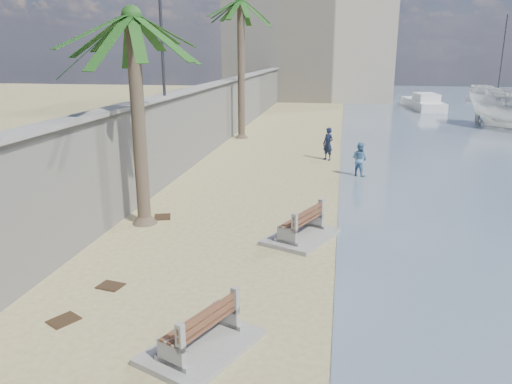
{
  "coord_description": "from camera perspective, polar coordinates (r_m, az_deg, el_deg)",
  "views": [
    {
      "loc": [
        2.0,
        -7.4,
        5.36
      ],
      "look_at": [
        -0.5,
        7.0,
        1.2
      ],
      "focal_mm": 35.0,
      "sensor_mm": 36.0,
      "label": 1
    }
  ],
  "objects": [
    {
      "name": "wall_cap",
      "position": [
        28.39,
        -4.98,
        12.17
      ],
      "size": [
        0.8,
        70.0,
        0.12
      ],
      "primitive_type": "cube",
      "color": "gray",
      "rests_on": "seawall"
    },
    {
      "name": "sailboat_west",
      "position": [
        62.89,
        25.82,
        9.73
      ],
      "size": [
        6.88,
        5.26,
        9.16
      ],
      "color": "silver",
      "rests_on": "bay_water"
    },
    {
      "name": "palm_mid",
      "position": [
        15.6,
        -14.01,
        18.71
      ],
      "size": [
        5.0,
        5.0,
        7.22
      ],
      "color": "brown",
      "rests_on": "ground_plane"
    },
    {
      "name": "debris_c",
      "position": [
        16.92,
        -10.64,
        -2.81
      ],
      "size": [
        0.71,
        0.79,
        0.03
      ],
      "primitive_type": "cube",
      "rotation": [
        0.0,
        0.0,
        1.9
      ],
      "color": "#382616",
      "rests_on": "ground_plane"
    },
    {
      "name": "palm_back",
      "position": [
        31.52,
        -1.77,
        20.79
      ],
      "size": [
        5.0,
        5.0,
        9.1
      ],
      "color": "brown",
      "rests_on": "ground_plane"
    },
    {
      "name": "bench_near",
      "position": [
        9.57,
        -6.32,
        -15.48
      ],
      "size": [
        2.22,
        2.57,
        0.9
      ],
      "color": "gray",
      "rests_on": "ground_plane"
    },
    {
      "name": "seawall",
      "position": [
        28.56,
        -4.9,
        8.56
      ],
      "size": [
        0.45,
        70.0,
        3.5
      ],
      "primitive_type": "cube",
      "color": "gray",
      "rests_on": "ground_plane"
    },
    {
      "name": "person_a",
      "position": [
        25.45,
        8.25,
        5.73
      ],
      "size": [
        0.82,
        0.79,
        1.89
      ],
      "primitive_type": "imported",
      "rotation": [
        0.0,
        0.0,
        -0.69
      ],
      "color": "#131A35",
      "rests_on": "ground_plane"
    },
    {
      "name": "debris_b",
      "position": [
        11.3,
        -21.12,
        -13.5
      ],
      "size": [
        0.68,
        0.72,
        0.03
      ],
      "primitive_type": "cube",
      "rotation": [
        0.0,
        0.0,
        4.2
      ],
      "color": "#382616",
      "rests_on": "ground_plane"
    },
    {
      "name": "bench_far",
      "position": [
        14.71,
        5.19,
        -3.83
      ],
      "size": [
        2.31,
        2.69,
        0.95
      ],
      "color": "gray",
      "rests_on": "ground_plane"
    },
    {
      "name": "debris_d",
      "position": [
        12.43,
        -16.29,
        -10.26
      ],
      "size": [
        0.64,
        0.55,
        0.03
      ],
      "primitive_type": "cube",
      "rotation": [
        0.0,
        0.0,
        6.09
      ],
      "color": "#382616",
      "rests_on": "ground_plane"
    },
    {
      "name": "yacht_far",
      "position": [
        51.04,
        18.5,
        9.44
      ],
      "size": [
        3.21,
        8.46,
        1.5
      ],
      "primitive_type": null,
      "rotation": [
        0.0,
        0.0,
        1.68
      ],
      "color": "silver",
      "rests_on": "bay_water"
    },
    {
      "name": "ground_plane",
      "position": [
        9.35,
        -4.56,
        -19.12
      ],
      "size": [
        140.0,
        140.0,
        0.0
      ],
      "primitive_type": "plane",
      "color": "tan"
    },
    {
      "name": "person_b",
      "position": [
        22.41,
        11.77,
        3.9
      ],
      "size": [
        1.02,
        0.97,
        1.67
      ],
      "primitive_type": "imported",
      "rotation": [
        0.0,
        0.0,
        2.53
      ],
      "color": "teal",
      "rests_on": "ground_plane"
    },
    {
      "name": "streetlight",
      "position": [
        20.7,
        -10.84,
        19.18
      ],
      "size": [
        0.28,
        0.28,
        5.12
      ],
      "color": "#2D2D33",
      "rests_on": "wall_cap"
    },
    {
      "name": "end_building",
      "position": [
        59.56,
        6.27,
        17.37
      ],
      "size": [
        18.0,
        12.0,
        14.0
      ],
      "primitive_type": "cube",
      "color": "#B7AA93",
      "rests_on": "ground_plane"
    }
  ]
}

